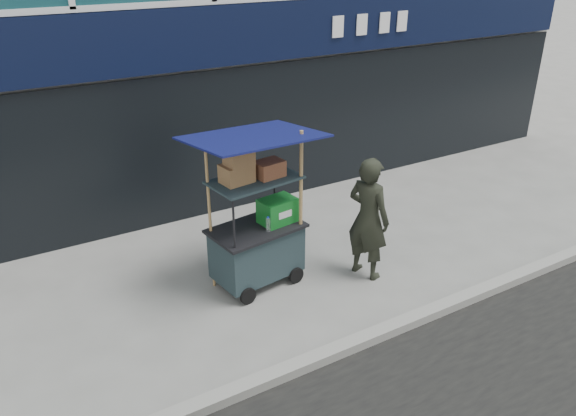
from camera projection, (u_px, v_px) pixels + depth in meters
ground at (361, 331)px, 6.70m from camera, size 80.00×80.00×0.00m
curb at (372, 336)px, 6.52m from camera, size 80.00×0.18×0.12m
vendor_cart at (258, 232)px, 7.35m from camera, size 1.74×1.34×2.16m
vendor_man at (368, 218)px, 7.49m from camera, size 0.58×0.72×1.72m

